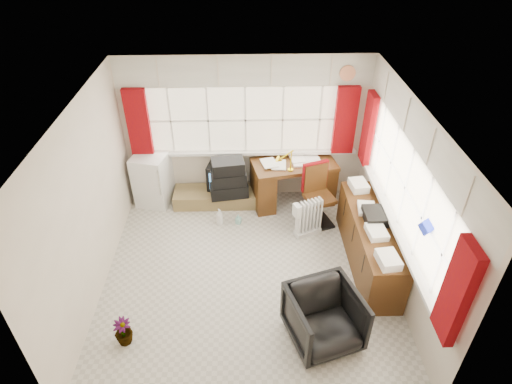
# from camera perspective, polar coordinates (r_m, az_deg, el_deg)

# --- Properties ---
(ground) EXTENTS (4.00, 4.00, 0.00)m
(ground) POSITION_cam_1_polar(r_m,az_deg,el_deg) (6.21, -1.04, -10.83)
(ground) COLOR beige
(ground) RESTS_ON ground
(room_walls) EXTENTS (4.00, 4.00, 4.00)m
(room_walls) POSITION_cam_1_polar(r_m,az_deg,el_deg) (5.23, -1.21, 0.65)
(room_walls) COLOR beige
(room_walls) RESTS_ON ground
(window_back) EXTENTS (3.70, 0.12, 3.60)m
(window_back) POSITION_cam_1_polar(r_m,az_deg,el_deg) (7.18, -1.35, 5.81)
(window_back) COLOR beige
(window_back) RESTS_ON room_walls
(window_right) EXTENTS (0.12, 3.70, 3.60)m
(window_right) POSITION_cam_1_polar(r_m,az_deg,el_deg) (5.90, 18.12, -3.51)
(window_right) COLOR beige
(window_right) RESTS_ON room_walls
(curtains) EXTENTS (3.83, 3.83, 1.15)m
(curtains) POSITION_cam_1_polar(r_m,az_deg,el_deg) (6.11, 7.43, 5.36)
(curtains) COLOR maroon
(curtains) RESTS_ON room_walls
(overhead_cabinets) EXTENTS (3.98, 3.98, 0.48)m
(overhead_cabinets) POSITION_cam_1_polar(r_m,az_deg,el_deg) (5.82, 8.50, 12.43)
(overhead_cabinets) COLOR silver
(overhead_cabinets) RESTS_ON room_walls
(desk) EXTENTS (1.48, 0.94, 0.83)m
(desk) POSITION_cam_1_polar(r_m,az_deg,el_deg) (7.30, 4.98, 1.55)
(desk) COLOR #532E13
(desk) RESTS_ON ground
(desk_lamp) EXTENTS (0.14, 0.12, 0.39)m
(desk_lamp) POSITION_cam_1_polar(r_m,az_deg,el_deg) (6.77, 4.72, 4.84)
(desk_lamp) COLOR #E1C209
(desk_lamp) RESTS_ON desk
(task_chair) EXTENTS (0.56, 0.57, 1.05)m
(task_chair) POSITION_cam_1_polar(r_m,az_deg,el_deg) (6.86, 8.08, 0.05)
(task_chair) COLOR black
(task_chair) RESTS_ON ground
(office_chair) EXTENTS (1.00, 1.01, 0.74)m
(office_chair) POSITION_cam_1_polar(r_m,az_deg,el_deg) (5.29, 9.08, -16.22)
(office_chair) COLOR black
(office_chair) RESTS_ON ground
(radiator) EXTENTS (0.45, 0.32, 0.63)m
(radiator) POSITION_cam_1_polar(r_m,az_deg,el_deg) (6.73, 7.00, -3.83)
(radiator) COLOR white
(radiator) RESTS_ON ground
(credenza) EXTENTS (0.50, 2.00, 0.85)m
(credenza) POSITION_cam_1_polar(r_m,az_deg,el_deg) (6.33, 14.85, -6.37)
(credenza) COLOR #532E13
(credenza) RESTS_ON ground
(file_tray) EXTENTS (0.30, 0.39, 0.13)m
(file_tray) POSITION_cam_1_polar(r_m,az_deg,el_deg) (6.10, 15.57, -3.08)
(file_tray) COLOR black
(file_tray) RESTS_ON credenza
(tv_bench) EXTENTS (1.40, 0.50, 0.25)m
(tv_bench) POSITION_cam_1_polar(r_m,az_deg,el_deg) (7.45, -5.48, -0.63)
(tv_bench) COLOR olive
(tv_bench) RESTS_ON ground
(crt_tv) EXTENTS (0.60, 0.57, 0.46)m
(crt_tv) POSITION_cam_1_polar(r_m,az_deg,el_deg) (7.35, -4.26, 2.25)
(crt_tv) COLOR black
(crt_tv) RESTS_ON tv_bench
(hifi_stack) EXTENTS (0.68, 0.48, 0.66)m
(hifi_stack) POSITION_cam_1_polar(r_m,az_deg,el_deg) (7.12, -3.71, 1.79)
(hifi_stack) COLOR black
(hifi_stack) RESTS_ON tv_bench
(mini_fridge) EXTENTS (0.65, 0.66, 0.92)m
(mini_fridge) POSITION_cam_1_polar(r_m,az_deg,el_deg) (7.48, -13.58, 1.69)
(mini_fridge) COLOR white
(mini_fridge) RESTS_ON ground
(spray_bottle_a) EXTENTS (0.16, 0.16, 0.30)m
(spray_bottle_a) POSITION_cam_1_polar(r_m,az_deg,el_deg) (6.96, -4.89, -3.31)
(spray_bottle_a) COLOR silver
(spray_bottle_a) RESTS_ON ground
(spray_bottle_b) EXTENTS (0.10, 0.11, 0.17)m
(spray_bottle_b) POSITION_cam_1_polar(r_m,az_deg,el_deg) (6.99, -2.36, -3.63)
(spray_bottle_b) COLOR #82C3B8
(spray_bottle_b) RESTS_ON ground
(flower_vase) EXTENTS (0.27, 0.27, 0.38)m
(flower_vase) POSITION_cam_1_polar(r_m,az_deg,el_deg) (5.56, -17.29, -17.35)
(flower_vase) COLOR black
(flower_vase) RESTS_ON ground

